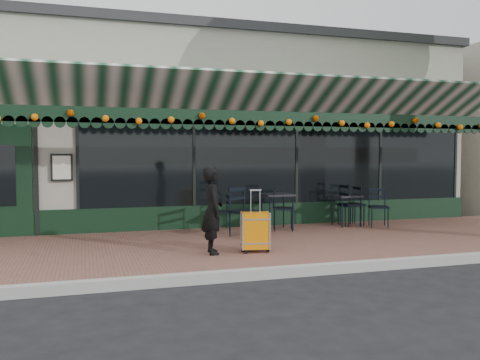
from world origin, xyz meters
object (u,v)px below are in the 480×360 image
object	(u,v)px
chair_b_left	(221,212)
chair_b_right	(283,209)
suitcase	(255,231)
chair_a_right	(352,205)
woman	(212,210)
cafe_table_b	(277,197)
chair_a_left	(349,206)
chair_b_front	(244,212)
cafe_table_a	(347,198)
chair_a_front	(379,207)

from	to	relation	value
chair_b_left	chair_b_right	distance (m)	1.33
suitcase	chair_a_right	size ratio (longest dim) A/B	1.10
chair_a_right	chair_b_left	bearing A→B (deg)	85.06
chair_a_right	chair_b_right	size ratio (longest dim) A/B	1.04
suitcase	woman	bearing A→B (deg)	-176.62
woman	cafe_table_b	xyz separation A→B (m)	(1.96, 2.13, -0.02)
chair_a_left	chair_a_right	bearing A→B (deg)	26.38
chair_b_left	chair_b_right	bearing A→B (deg)	75.56
suitcase	chair_a_right	bearing A→B (deg)	46.83
suitcase	chair_a_right	distance (m)	3.86
cafe_table_b	chair_a_left	bearing A→B (deg)	4.55
chair_a_right	chair_b_left	world-z (taller)	chair_a_right
chair_a_left	chair_b_left	size ratio (longest dim) A/B	1.17
chair_b_front	chair_a_right	bearing A→B (deg)	-11.83
cafe_table_a	chair_b_right	distance (m)	1.64
woman	chair_a_left	xyz separation A→B (m)	(3.77, 2.28, -0.26)
suitcase	chair_a_front	xyz separation A→B (m)	(3.58, 1.97, 0.09)
chair_a_left	chair_b_right	size ratio (longest dim) A/B	0.98
chair_a_front	chair_b_right	bearing A→B (deg)	-161.48
chair_b_right	chair_b_front	world-z (taller)	chair_b_front
chair_a_right	chair_b_front	distance (m)	2.91
woman	cafe_table_b	size ratio (longest dim) A/B	1.84
cafe_table_a	chair_a_right	distance (m)	0.21
cafe_table_a	chair_b_front	distance (m)	2.78
chair_b_front	chair_a_left	bearing A→B (deg)	-10.31
woman	chair_a_front	distance (m)	4.69
chair_b_left	suitcase	bearing A→B (deg)	1.84
woman	chair_b_right	distance (m)	2.88
chair_b_left	chair_b_right	size ratio (longest dim) A/B	0.84
woman	suitcase	bearing A→B (deg)	-93.54
cafe_table_a	chair_a_left	size ratio (longest dim) A/B	0.78
cafe_table_a	chair_b_left	xyz separation A→B (m)	(-2.88, 0.21, -0.24)
chair_a_right	chair_b_left	xyz separation A→B (m)	(-3.01, 0.21, -0.09)
woman	chair_b_front	world-z (taller)	woman
cafe_table_b	chair_b_left	xyz separation A→B (m)	(-1.17, 0.29, -0.31)
chair_b_right	chair_a_right	bearing A→B (deg)	-64.06
chair_b_front	chair_b_left	bearing A→B (deg)	74.51
chair_b_left	chair_b_front	xyz separation A→B (m)	(0.21, -0.99, 0.11)
cafe_table_b	chair_b_left	bearing A→B (deg)	166.25
woman	cafe_table_a	size ratio (longest dim) A/B	2.05
cafe_table_a	chair_b_left	size ratio (longest dim) A/B	0.91
cafe_table_b	chair_a_right	bearing A→B (deg)	2.26
chair_a_front	cafe_table_a	bearing A→B (deg)	173.54
cafe_table_a	chair_a_front	world-z (taller)	chair_a_front
chair_a_right	chair_a_front	xyz separation A→B (m)	(0.48, -0.32, -0.04)
woman	chair_a_right	bearing A→B (deg)	-56.49
chair_a_front	chair_b_right	distance (m)	2.24
chair_b_right	suitcase	bearing A→B (deg)	166.79
suitcase	chair_b_right	bearing A→B (deg)	67.66
woman	chair_b_right	world-z (taller)	woman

